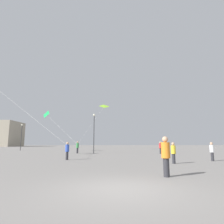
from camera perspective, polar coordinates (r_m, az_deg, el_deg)
ground_plane at (r=6.79m, az=2.74°, el=-22.07°), size 300.00×300.00×0.00m
person_in_blue at (r=18.32m, az=-13.24°, el=-11.00°), size 0.35×0.35×1.61m
person_in_white at (r=18.79m, az=27.69°, el=-10.18°), size 0.35×0.35×1.59m
person_in_red at (r=28.69m, az=14.25°, el=-10.12°), size 0.38×0.38×1.75m
person_in_orange at (r=9.28m, az=15.76°, el=-12.10°), size 0.40×0.40×1.82m
person_in_yellow at (r=15.31m, az=17.88°, el=-11.27°), size 0.34×0.34×1.57m
person_in_green at (r=29.78m, az=-10.28°, el=-10.17°), size 0.39×0.39×1.79m
kite_lime_delta at (r=43.37m, az=-2.43°, el=1.63°), size 4.66×14.03×8.96m
kite_emerald_delta at (r=36.62m, az=-19.04°, el=-0.71°), size 7.50×5.91×5.95m
lamppost_east at (r=44.08m, az=-25.42°, el=-5.67°), size 0.36×0.36×5.46m
lamppost_west at (r=29.22m, az=-5.40°, el=-4.57°), size 0.36×0.36×5.96m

